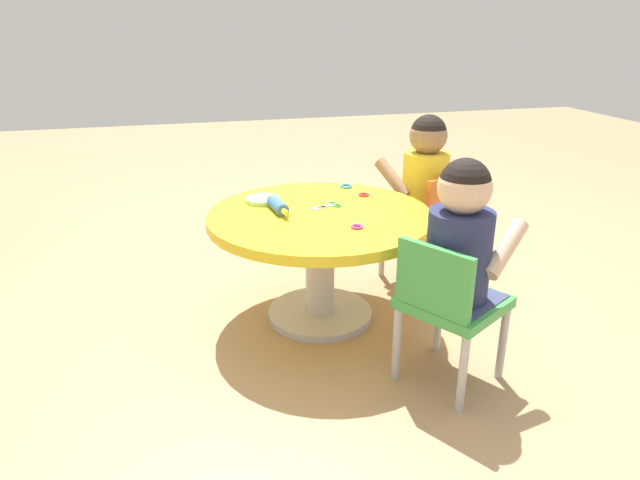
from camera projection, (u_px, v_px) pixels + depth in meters
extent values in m
plane|color=tan|center=(320.00, 316.00, 2.42)|extent=(10.00, 10.00, 0.00)
cylinder|color=silver|center=(320.00, 313.00, 2.41)|extent=(0.44, 0.44, 0.03)
cylinder|color=silver|center=(320.00, 271.00, 2.34)|extent=(0.12, 0.12, 0.43)
cylinder|color=yellow|center=(320.00, 217.00, 2.26)|extent=(0.90, 0.90, 0.04)
cylinder|color=#B7B7BC|center=(503.00, 343.00, 1.96)|extent=(0.03, 0.03, 0.28)
cylinder|color=#B7B7BC|center=(439.00, 317.00, 2.13)|extent=(0.03, 0.03, 0.28)
cylinder|color=#B7B7BC|center=(463.00, 374.00, 1.79)|extent=(0.03, 0.03, 0.28)
cylinder|color=#B7B7BC|center=(397.00, 343.00, 1.96)|extent=(0.03, 0.03, 0.28)
cube|color=green|center=(454.00, 302.00, 1.90)|extent=(0.41, 0.41, 0.04)
cube|color=green|center=(434.00, 280.00, 1.76)|extent=(0.24, 0.16, 0.22)
cube|color=#3F4772|center=(454.00, 302.00, 1.90)|extent=(0.37, 0.37, 0.04)
cylinder|color=navy|center=(458.00, 255.00, 1.84)|extent=(0.21, 0.21, 0.30)
sphere|color=beige|center=(465.00, 188.00, 1.75)|extent=(0.17, 0.17, 0.17)
sphere|color=black|center=(465.00, 184.00, 1.75)|extent=(0.16, 0.16, 0.16)
cylinder|color=beige|center=(505.00, 249.00, 1.82)|extent=(0.16, 0.21, 0.17)
cylinder|color=beige|center=(447.00, 232.00, 1.97)|extent=(0.16, 0.21, 0.17)
cylinder|color=#B7B7BC|center=(418.00, 237.00, 2.91)|extent=(0.03, 0.03, 0.28)
cylinder|color=#B7B7BC|center=(382.00, 249.00, 2.76)|extent=(0.03, 0.03, 0.28)
cylinder|color=#B7B7BC|center=(459.00, 252.00, 2.72)|extent=(0.03, 0.03, 0.28)
cylinder|color=#B7B7BC|center=(423.00, 266.00, 2.57)|extent=(0.03, 0.03, 0.28)
cube|color=orange|center=(422.00, 219.00, 2.68)|extent=(0.40, 0.40, 0.04)
cube|color=orange|center=(447.00, 200.00, 2.54)|extent=(0.13, 0.26, 0.22)
cube|color=#3F4772|center=(423.00, 219.00, 2.68)|extent=(0.36, 0.35, 0.04)
cylinder|color=yellow|center=(425.00, 184.00, 2.62)|extent=(0.21, 0.21, 0.30)
sphere|color=#997051|center=(428.00, 135.00, 2.54)|extent=(0.17, 0.17, 0.17)
sphere|color=black|center=(429.00, 133.00, 2.53)|extent=(0.16, 0.16, 0.16)
cylinder|color=#997051|center=(425.00, 171.00, 2.75)|extent=(0.22, 0.14, 0.17)
cylinder|color=#997051|center=(393.00, 179.00, 2.62)|extent=(0.22, 0.14, 0.17)
cylinder|color=#3F72CC|center=(278.00, 205.00, 2.25)|extent=(0.15, 0.07, 0.05)
cylinder|color=yellow|center=(271.00, 199.00, 2.33)|extent=(0.05, 0.03, 0.02)
cylinder|color=yellow|center=(285.00, 212.00, 2.17)|extent=(0.05, 0.03, 0.02)
cube|color=silver|center=(323.00, 207.00, 2.30)|extent=(0.07, 0.10, 0.01)
cube|color=silver|center=(323.00, 207.00, 2.30)|extent=(0.03, 0.11, 0.01)
torus|color=green|center=(332.00, 203.00, 2.35)|extent=(0.05, 0.05, 0.01)
torus|color=green|center=(337.00, 206.00, 2.32)|extent=(0.05, 0.05, 0.01)
cylinder|color=#B2E58C|center=(262.00, 200.00, 2.38)|extent=(0.14, 0.14, 0.02)
torus|color=#3F99D8|center=(346.00, 186.00, 2.59)|extent=(0.06, 0.06, 0.01)
torus|color=red|center=(364.00, 195.00, 2.46)|extent=(0.05, 0.05, 0.01)
torus|color=#D83FA5|center=(357.00, 227.00, 2.08)|extent=(0.05, 0.05, 0.01)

